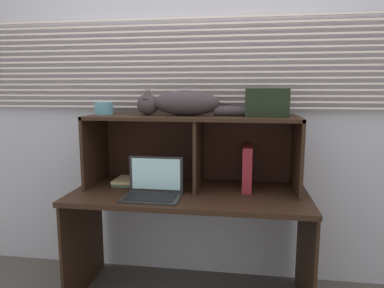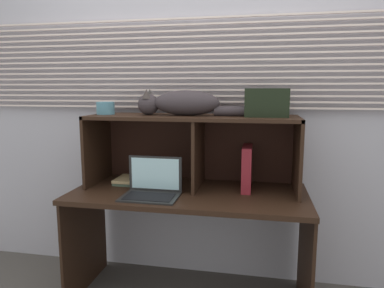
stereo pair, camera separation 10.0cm
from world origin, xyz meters
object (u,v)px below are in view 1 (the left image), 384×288
object	(u,v)px
book_stack	(130,181)
cat	(181,103)
storage_box	(266,102)
laptop	(153,188)
small_basket	(104,108)
binder_upright	(247,167)

from	to	relation	value
book_stack	cat	bearing A→B (deg)	-0.77
book_stack	storage_box	bearing A→B (deg)	-0.31
book_stack	storage_box	xyz separation A→B (m)	(0.89, -0.00, 0.53)
cat	book_stack	distance (m)	0.63
laptop	small_basket	xyz separation A→B (m)	(-0.39, 0.24, 0.46)
book_stack	small_basket	world-z (taller)	small_basket
cat	binder_upright	distance (m)	0.59
binder_upright	cat	bearing A→B (deg)	-180.00
small_basket	binder_upright	bearing A→B (deg)	0.00
small_basket	laptop	bearing A→B (deg)	-31.91
cat	storage_box	distance (m)	0.53
cat	binder_upright	xyz separation A→B (m)	(0.42, 0.00, -0.40)
book_stack	storage_box	size ratio (longest dim) A/B	0.79
small_basket	book_stack	bearing A→B (deg)	1.64
cat	laptop	size ratio (longest dim) A/B	2.14
laptop	small_basket	world-z (taller)	small_basket
small_basket	storage_box	bearing A→B (deg)	0.00
laptop	binder_upright	distance (m)	0.61
book_stack	storage_box	world-z (taller)	storage_box
cat	small_basket	size ratio (longest dim) A/B	6.04
laptop	binder_upright	bearing A→B (deg)	23.74
binder_upright	small_basket	distance (m)	1.01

